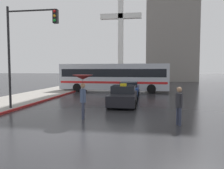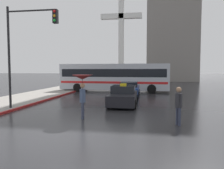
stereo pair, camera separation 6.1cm
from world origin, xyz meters
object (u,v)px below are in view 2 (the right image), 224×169
taxi (123,96)px  traffic_light (27,39)px  pedestrian_man (179,103)px  monument_cross (121,31)px  pedestrian_with_umbrella (82,84)px  sedan_red (129,90)px  city_bus (114,76)px

taxi → traffic_light: 7.28m
pedestrian_man → monument_cross: size_ratio=0.10×
pedestrian_with_umbrella → pedestrian_man: pedestrian_with_umbrella is taller
taxi → traffic_light: (-5.61, -2.78, 3.71)m
taxi → pedestrian_with_umbrella: 4.98m
sedan_red → monument_cross: (-2.95, 19.24, 8.95)m
taxi → city_bus: (-2.09, 9.79, 1.12)m
city_bus → pedestrian_with_umbrella: size_ratio=5.61×
city_bus → traffic_light: 13.31m
sedan_red → city_bus: city_bus is taller
traffic_light → monument_cross: bearing=84.5°
city_bus → traffic_light: bearing=-12.1°
pedestrian_with_umbrella → city_bus: bearing=-6.2°
taxi → pedestrian_with_umbrella: size_ratio=1.88×
pedestrian_with_umbrella → pedestrian_man: size_ratio=1.29×
taxi → traffic_light: size_ratio=0.66×
pedestrian_with_umbrella → monument_cross: (-1.35, 29.22, 7.79)m
city_bus → traffic_light: traffic_light is taller
city_bus → pedestrian_man: (5.11, -14.97, -0.74)m
taxi → pedestrian_with_umbrella: bearing=70.7°
pedestrian_with_umbrella → pedestrian_man: bearing=-105.7°
taxi → monument_cross: bearing=-83.2°
sedan_red → monument_cross: size_ratio=0.26×
sedan_red → city_bus: 4.99m
monument_cross → traffic_light: bearing=-95.5°
monument_cross → pedestrian_man: bearing=-78.7°
city_bus → pedestrian_man: 15.83m
traffic_light → city_bus: bearing=74.3°
sedan_red → traffic_light: bearing=55.5°
pedestrian_with_umbrella → monument_cross: size_ratio=0.13×
pedestrian_with_umbrella → taxi: bearing=-27.5°
sedan_red → pedestrian_man: 11.01m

